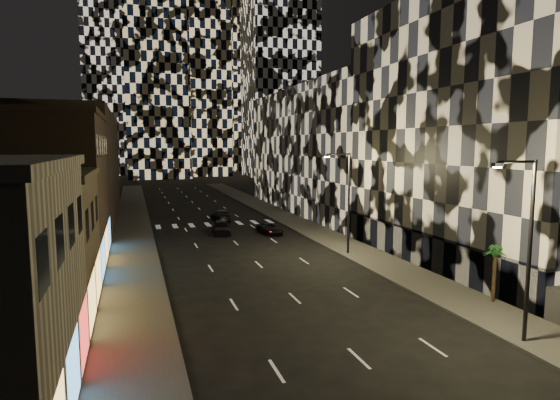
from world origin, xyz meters
TOP-DOWN VIEW (x-y plane):
  - sidewalk_left at (-10.00, 50.00)m, footprint 4.00×120.00m
  - sidewalk_right at (10.00, 50.00)m, footprint 4.00×120.00m
  - curb_left at (-7.90, 50.00)m, footprint 0.20×120.00m
  - curb_right at (7.90, 50.00)m, footprint 0.20×120.00m
  - retail_brown at (-17.00, 33.50)m, footprint 10.00×15.00m
  - retail_filler_left at (-17.00, 60.00)m, footprint 10.00×40.00m
  - midrise_right at (20.00, 24.50)m, footprint 16.00×25.00m
  - midrise_base at (12.30, 24.50)m, footprint 0.60×25.00m
  - midrise_filler_right at (20.00, 57.00)m, footprint 16.00×40.00m
  - tower_right_mid at (35.00, 135.00)m, footprint 20.00×20.00m
  - tower_center_low at (-2.00, 140.00)m, footprint 18.00×18.00m
  - streetlight_near at (8.35, 10.00)m, footprint 2.55×0.25m
  - streetlight_far at (8.35, 30.00)m, footprint 2.55×0.25m
  - car_dark_midlane at (-0.50, 43.33)m, footprint 2.17×4.59m
  - car_dark_oncoming at (1.18, 52.47)m, footprint 2.16×4.98m
  - car_dark_rightlane at (4.68, 41.72)m, footprint 2.40×4.36m
  - palm_tree at (11.48, 15.34)m, footprint 1.81×1.77m

SIDE VIEW (x-z plane):
  - sidewalk_left at x=-10.00m, z-range 0.00..0.15m
  - sidewalk_right at x=10.00m, z-range 0.00..0.15m
  - curb_left at x=-7.90m, z-range 0.00..0.15m
  - curb_right at x=7.90m, z-range 0.00..0.15m
  - car_dark_rightlane at x=4.68m, z-range 0.00..1.16m
  - car_dark_oncoming at x=1.18m, z-range 0.00..1.42m
  - car_dark_midlane at x=-0.50m, z-range 0.00..1.52m
  - midrise_base at x=12.30m, z-range 0.00..3.00m
  - palm_tree at x=11.48m, z-range 1.30..4.84m
  - streetlight_near at x=8.35m, z-range 0.85..9.85m
  - streetlight_far at x=8.35m, z-range 0.85..9.85m
  - retail_brown at x=-17.00m, z-range 0.00..12.00m
  - retail_filler_left at x=-17.00m, z-range 0.00..14.00m
  - midrise_filler_right at x=20.00m, z-range 0.00..18.00m
  - midrise_right at x=20.00m, z-range 0.00..22.00m
  - tower_center_low at x=-2.00m, z-range 0.00..95.00m
  - tower_right_mid at x=35.00m, z-range 0.00..100.00m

